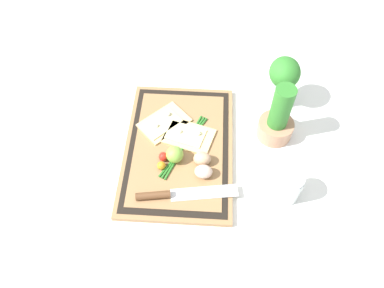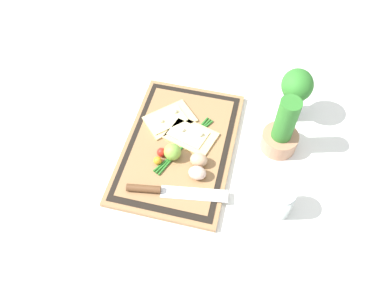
{
  "view_description": "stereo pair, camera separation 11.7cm",
  "coord_description": "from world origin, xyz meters",
  "px_view_note": "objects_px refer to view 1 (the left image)",
  "views": [
    {
      "loc": [
        0.67,
        0.08,
        1.0
      ],
      "look_at": [
        0.0,
        0.04,
        0.04
      ],
      "focal_mm": 35.0,
      "sensor_mm": 36.0,
      "label": 1
    },
    {
      "loc": [
        0.65,
        0.2,
        1.0
      ],
      "look_at": [
        0.0,
        0.04,
        0.04
      ],
      "focal_mm": 35.0,
      "sensor_mm": 36.0,
      "label": 2
    }
  ],
  "objects_px": {
    "egg_brown": "(202,159)",
    "pizza_slice_far": "(188,136)",
    "pizza_slice_near": "(164,123)",
    "cherry_tomato_yellow": "(161,166)",
    "cherry_tomato_red": "(163,157)",
    "sauce_jar": "(288,187)",
    "knife": "(170,195)",
    "lime": "(175,155)",
    "herb_glass": "(283,79)",
    "herb_pot": "(277,120)",
    "egg_pink": "(203,172)"
  },
  "relations": [
    {
      "from": "egg_brown",
      "to": "pizza_slice_far",
      "type": "bearing_deg",
      "value": -152.91
    },
    {
      "from": "pizza_slice_near",
      "to": "cherry_tomato_yellow",
      "type": "height_order",
      "value": "cherry_tomato_yellow"
    },
    {
      "from": "egg_brown",
      "to": "cherry_tomato_red",
      "type": "relative_size",
      "value": 1.86
    },
    {
      "from": "sauce_jar",
      "to": "cherry_tomato_yellow",
      "type": "bearing_deg",
      "value": -98.9
    },
    {
      "from": "cherry_tomato_red",
      "to": "sauce_jar",
      "type": "height_order",
      "value": "sauce_jar"
    },
    {
      "from": "pizza_slice_near",
      "to": "pizza_slice_far",
      "type": "relative_size",
      "value": 1.05
    },
    {
      "from": "pizza_slice_far",
      "to": "knife",
      "type": "relative_size",
      "value": 0.6
    },
    {
      "from": "cherry_tomato_yellow",
      "to": "egg_brown",
      "type": "bearing_deg",
      "value": 102.43
    },
    {
      "from": "lime",
      "to": "cherry_tomato_yellow",
      "type": "relative_size",
      "value": 2.05
    },
    {
      "from": "pizza_slice_far",
      "to": "herb_glass",
      "type": "height_order",
      "value": "herb_glass"
    },
    {
      "from": "herb_pot",
      "to": "herb_glass",
      "type": "height_order",
      "value": "herb_pot"
    },
    {
      "from": "egg_brown",
      "to": "sauce_jar",
      "type": "relative_size",
      "value": 0.52
    },
    {
      "from": "pizza_slice_far",
      "to": "cherry_tomato_yellow",
      "type": "distance_m",
      "value": 0.14
    },
    {
      "from": "pizza_slice_near",
      "to": "herb_pot",
      "type": "height_order",
      "value": "herb_pot"
    },
    {
      "from": "lime",
      "to": "cherry_tomato_red",
      "type": "relative_size",
      "value": 1.85
    },
    {
      "from": "cherry_tomato_yellow",
      "to": "sauce_jar",
      "type": "bearing_deg",
      "value": 81.1
    },
    {
      "from": "lime",
      "to": "sauce_jar",
      "type": "distance_m",
      "value": 0.35
    },
    {
      "from": "pizza_slice_near",
      "to": "egg_pink",
      "type": "xyz_separation_m",
      "value": [
        0.19,
        0.14,
        0.02
      ]
    },
    {
      "from": "herb_pot",
      "to": "herb_glass",
      "type": "distance_m",
      "value": 0.15
    },
    {
      "from": "pizza_slice_far",
      "to": "cherry_tomato_yellow",
      "type": "relative_size",
      "value": 6.82
    },
    {
      "from": "pizza_slice_far",
      "to": "egg_pink",
      "type": "xyz_separation_m",
      "value": [
        0.14,
        0.05,
        0.02
      ]
    },
    {
      "from": "cherry_tomato_red",
      "to": "cherry_tomato_yellow",
      "type": "bearing_deg",
      "value": -5.83
    },
    {
      "from": "knife",
      "to": "cherry_tomato_yellow",
      "type": "bearing_deg",
      "value": -159.34
    },
    {
      "from": "herb_pot",
      "to": "cherry_tomato_yellow",
      "type": "bearing_deg",
      "value": -65.26
    },
    {
      "from": "egg_pink",
      "to": "cherry_tomato_yellow",
      "type": "xyz_separation_m",
      "value": [
        -0.02,
        -0.13,
        -0.01
      ]
    },
    {
      "from": "lime",
      "to": "cherry_tomato_yellow",
      "type": "distance_m",
      "value": 0.05
    },
    {
      "from": "cherry_tomato_yellow",
      "to": "herb_glass",
      "type": "distance_m",
      "value": 0.49
    },
    {
      "from": "knife",
      "to": "lime",
      "type": "distance_m",
      "value": 0.13
    },
    {
      "from": "cherry_tomato_yellow",
      "to": "cherry_tomato_red",
      "type": "bearing_deg",
      "value": 174.17
    },
    {
      "from": "egg_pink",
      "to": "herb_pot",
      "type": "height_order",
      "value": "herb_pot"
    },
    {
      "from": "pizza_slice_far",
      "to": "lime",
      "type": "xyz_separation_m",
      "value": [
        0.09,
        -0.04,
        0.02
      ]
    },
    {
      "from": "pizza_slice_far",
      "to": "sauce_jar",
      "type": "height_order",
      "value": "sauce_jar"
    },
    {
      "from": "sauce_jar",
      "to": "egg_brown",
      "type": "bearing_deg",
      "value": -108.83
    },
    {
      "from": "herb_pot",
      "to": "pizza_slice_far",
      "type": "bearing_deg",
      "value": -81.79
    },
    {
      "from": "pizza_slice_far",
      "to": "cherry_tomato_red",
      "type": "bearing_deg",
      "value": -37.89
    },
    {
      "from": "pizza_slice_near",
      "to": "herb_pot",
      "type": "bearing_deg",
      "value": 88.82
    },
    {
      "from": "egg_pink",
      "to": "egg_brown",
      "type": "bearing_deg",
      "value": -172.67
    },
    {
      "from": "egg_brown",
      "to": "herb_glass",
      "type": "distance_m",
      "value": 0.38
    },
    {
      "from": "pizza_slice_far",
      "to": "egg_brown",
      "type": "xyz_separation_m",
      "value": [
        0.1,
        0.05,
        0.02
      ]
    },
    {
      "from": "pizza_slice_near",
      "to": "knife",
      "type": "relative_size",
      "value": 0.62
    },
    {
      "from": "pizza_slice_far",
      "to": "egg_brown",
      "type": "height_order",
      "value": "egg_brown"
    },
    {
      "from": "knife",
      "to": "sauce_jar",
      "type": "relative_size",
      "value": 2.88
    },
    {
      "from": "lime",
      "to": "cherry_tomato_yellow",
      "type": "height_order",
      "value": "lime"
    },
    {
      "from": "pizza_slice_far",
      "to": "cherry_tomato_yellow",
      "type": "xyz_separation_m",
      "value": [
        0.12,
        -0.07,
        0.01
      ]
    },
    {
      "from": "sauce_jar",
      "to": "herb_pot",
      "type": "bearing_deg",
      "value": -174.73
    },
    {
      "from": "knife",
      "to": "pizza_slice_near",
      "type": "bearing_deg",
      "value": -170.1
    },
    {
      "from": "pizza_slice_near",
      "to": "egg_brown",
      "type": "xyz_separation_m",
      "value": [
        0.14,
        0.13,
        0.02
      ]
    },
    {
      "from": "cherry_tomato_red",
      "to": "cherry_tomato_yellow",
      "type": "height_order",
      "value": "cherry_tomato_red"
    },
    {
      "from": "pizza_slice_near",
      "to": "pizza_slice_far",
      "type": "xyz_separation_m",
      "value": [
        0.05,
        0.08,
        0.0
      ]
    },
    {
      "from": "pizza_slice_near",
      "to": "herb_glass",
      "type": "height_order",
      "value": "herb_glass"
    }
  ]
}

